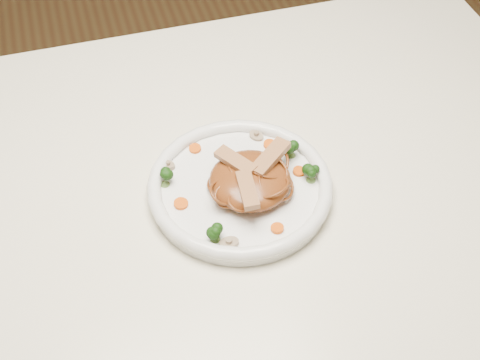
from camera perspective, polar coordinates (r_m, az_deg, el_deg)
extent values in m
cube|color=#EFE6CA|center=(0.97, -3.21, -1.68)|extent=(1.20, 0.80, 0.04)
cylinder|color=brown|center=(1.61, 13.20, 2.53)|extent=(0.06, 0.06, 0.71)
cylinder|color=white|center=(0.95, 0.00, -0.90)|extent=(0.26, 0.26, 0.02)
ellipsoid|color=brown|center=(0.93, 0.87, -0.02)|extent=(0.14, 0.14, 0.04)
cube|color=tan|center=(0.93, 2.57, 1.92)|extent=(0.07, 0.06, 0.01)
cube|color=tan|center=(0.92, -0.38, 1.60)|extent=(0.05, 0.06, 0.01)
cube|color=tan|center=(0.89, 0.65, -0.84)|extent=(0.03, 0.07, 0.01)
cylinder|color=#E45608|center=(1.00, 2.52, 3.02)|extent=(0.02, 0.02, 0.00)
cylinder|color=#E45608|center=(0.92, -5.02, -2.01)|extent=(0.02, 0.02, 0.00)
cylinder|color=#E45608|center=(0.96, 5.02, 0.74)|extent=(0.02, 0.02, 0.00)
cylinder|color=#E45608|center=(0.99, -3.83, 2.67)|extent=(0.02, 0.02, 0.00)
cylinder|color=#E45608|center=(0.89, 3.17, -4.10)|extent=(0.02, 0.02, 0.00)
cylinder|color=gray|center=(0.87, -0.94, -5.37)|extent=(0.03, 0.03, 0.01)
cylinder|color=gray|center=(0.99, 4.05, 2.88)|extent=(0.02, 0.02, 0.01)
cylinder|color=gray|center=(0.97, -6.10, 1.23)|extent=(0.03, 0.03, 0.01)
cylinder|color=gray|center=(1.01, 1.39, 3.75)|extent=(0.03, 0.03, 0.01)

